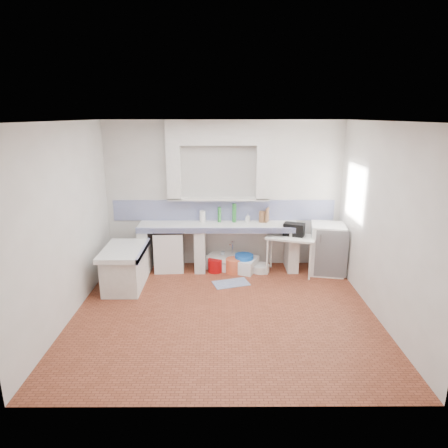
{
  "coord_description": "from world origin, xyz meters",
  "views": [
    {
      "loc": [
        -0.03,
        -5.3,
        2.87
      ],
      "look_at": [
        0.0,
        1.0,
        1.1
      ],
      "focal_mm": 31.01,
      "sensor_mm": 36.0,
      "label": 1
    }
  ],
  "objects_px": {
    "sink": "(232,263)",
    "side_table": "(290,255)",
    "stove": "(169,250)",
    "fridge": "(327,249)"
  },
  "relations": [
    {
      "from": "stove",
      "to": "sink",
      "type": "distance_m",
      "value": 1.24
    },
    {
      "from": "stove",
      "to": "side_table",
      "type": "distance_m",
      "value": 2.29
    },
    {
      "from": "stove",
      "to": "fridge",
      "type": "height_order",
      "value": "fridge"
    },
    {
      "from": "sink",
      "to": "fridge",
      "type": "xyz_separation_m",
      "value": [
        1.77,
        -0.17,
        0.36
      ]
    },
    {
      "from": "side_table",
      "to": "sink",
      "type": "bearing_deg",
      "value": -174.39
    },
    {
      "from": "sink",
      "to": "side_table",
      "type": "distance_m",
      "value": 1.12
    },
    {
      "from": "side_table",
      "to": "fridge",
      "type": "relative_size",
      "value": 0.93
    },
    {
      "from": "side_table",
      "to": "fridge",
      "type": "distance_m",
      "value": 0.71
    },
    {
      "from": "side_table",
      "to": "fridge",
      "type": "height_order",
      "value": "fridge"
    },
    {
      "from": "sink",
      "to": "side_table",
      "type": "xyz_separation_m",
      "value": [
        1.07,
        -0.23,
        0.25
      ]
    }
  ]
}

